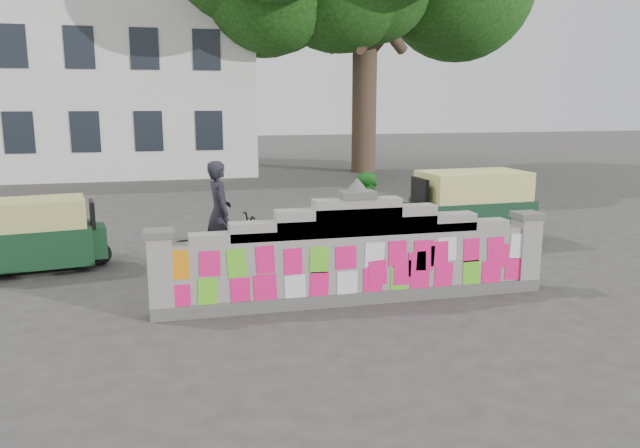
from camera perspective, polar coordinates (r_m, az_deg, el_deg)
The scene contains 8 objects.
ground at distance 10.13m, azimuth 3.30°, elevation -7.09°, with size 100.00×100.00×0.00m, color #383533.
parapet_wall at distance 9.91m, azimuth 3.36°, elevation -2.98°, with size 6.48×0.44×2.01m.
building at distance 31.43m, azimuth -22.14°, elevation 11.89°, with size 16.00×10.00×8.90m.
cyclist_bike at distance 11.70m, azimuth -9.09°, elevation -1.92°, with size 0.73×2.09×1.10m, color black.
cyclist_rider at distance 11.62m, azimuth -9.15°, elevation -0.08°, with size 0.68×0.45×1.86m, color black.
pedestrian at distance 12.08m, azimuth 4.29°, elevation 0.38°, with size 0.89×0.69×1.83m, color #268C27.
rickshaw_left at distance 12.92m, azimuth -24.61°, elevation -0.83°, with size 2.55×1.47×1.37m.
rickshaw_right at distance 14.46m, azimuth 13.48°, elevation 1.60°, with size 2.97×1.47×1.63m.
Camera 1 is at (-2.91, -9.17, 3.17)m, focal length 35.00 mm.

